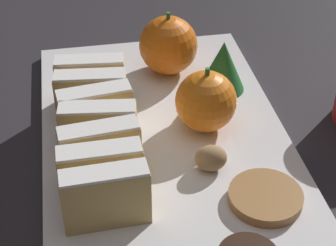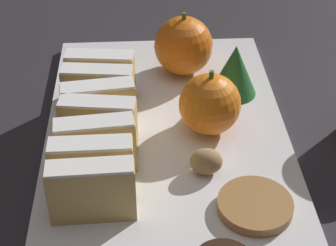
% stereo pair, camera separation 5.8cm
% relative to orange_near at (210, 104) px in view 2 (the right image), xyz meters
% --- Properties ---
extents(ground_plane, '(6.00, 6.00, 0.00)m').
position_rel_orange_near_xyz_m(ground_plane, '(-0.05, -0.03, -0.05)').
color(ground_plane, '#28262B').
extents(serving_platter, '(0.27, 0.46, 0.01)m').
position_rel_orange_near_xyz_m(serving_platter, '(-0.05, -0.03, -0.04)').
color(serving_platter, white).
rests_on(serving_platter, ground_plane).
extents(stollen_slice_front, '(0.08, 0.03, 0.06)m').
position_rel_orange_near_xyz_m(stollen_slice_front, '(-0.12, -0.12, -0.00)').
color(stollen_slice_front, tan).
rests_on(stollen_slice_front, serving_platter).
extents(stollen_slice_second, '(0.08, 0.02, 0.06)m').
position_rel_orange_near_xyz_m(stollen_slice_second, '(-0.12, -0.09, -0.00)').
color(stollen_slice_second, tan).
rests_on(stollen_slice_second, serving_platter).
extents(stollen_slice_third, '(0.08, 0.03, 0.06)m').
position_rel_orange_near_xyz_m(stollen_slice_third, '(-0.12, -0.06, -0.00)').
color(stollen_slice_third, tan).
rests_on(stollen_slice_third, serving_platter).
extents(stollen_slice_fourth, '(0.08, 0.03, 0.06)m').
position_rel_orange_near_xyz_m(stollen_slice_fourth, '(-0.12, -0.03, -0.00)').
color(stollen_slice_fourth, tan).
rests_on(stollen_slice_fourth, serving_platter).
extents(stollen_slice_fifth, '(0.08, 0.03, 0.06)m').
position_rel_orange_near_xyz_m(stollen_slice_fifth, '(-0.12, 0.00, -0.00)').
color(stollen_slice_fifth, tan).
rests_on(stollen_slice_fifth, serving_platter).
extents(stollen_slice_sixth, '(0.08, 0.03, 0.06)m').
position_rel_orange_near_xyz_m(stollen_slice_sixth, '(-0.12, 0.04, -0.00)').
color(stollen_slice_sixth, tan).
rests_on(stollen_slice_sixth, serving_platter).
extents(stollen_slice_back, '(0.08, 0.03, 0.06)m').
position_rel_orange_near_xyz_m(stollen_slice_back, '(-0.12, 0.07, -0.00)').
color(stollen_slice_back, tan).
rests_on(stollen_slice_back, serving_platter).
extents(orange_near, '(0.07, 0.07, 0.08)m').
position_rel_orange_near_xyz_m(orange_near, '(0.00, 0.00, 0.00)').
color(orange_near, orange).
rests_on(orange_near, serving_platter).
extents(orange_far, '(0.07, 0.07, 0.08)m').
position_rel_orange_near_xyz_m(orange_far, '(-0.02, 0.12, 0.00)').
color(orange_far, orange).
rests_on(orange_far, serving_platter).
extents(walnut, '(0.03, 0.03, 0.03)m').
position_rel_orange_near_xyz_m(walnut, '(-0.01, -0.07, -0.02)').
color(walnut, '#9E7A51').
rests_on(walnut, serving_platter).
extents(gingerbread_cookie, '(0.07, 0.07, 0.01)m').
position_rel_orange_near_xyz_m(gingerbread_cookie, '(0.03, -0.12, -0.03)').
color(gingerbread_cookie, '#A3703D').
rests_on(gingerbread_cookie, serving_platter).
extents(evergreen_sprig, '(0.06, 0.06, 0.06)m').
position_rel_orange_near_xyz_m(evergreen_sprig, '(0.04, 0.07, -0.00)').
color(evergreen_sprig, '#23662D').
rests_on(evergreen_sprig, serving_platter).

